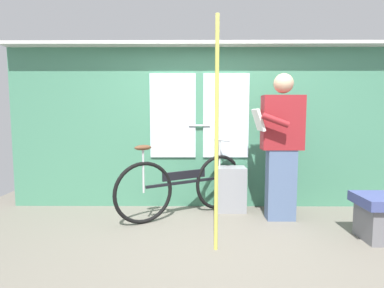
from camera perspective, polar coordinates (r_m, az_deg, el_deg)
The scene contains 6 objects.
ground_plane at distance 3.14m, azimuth 5.58°, elevation -18.26°, with size 6.41×4.09×0.04m, color #666056.
train_door_wall at distance 4.10m, azimuth 4.08°, elevation 3.87°, with size 5.41×0.28×2.15m.
bicycle_near_door at distance 3.77m, azimuth -1.57°, elevation -7.68°, with size 1.54×0.95×0.93m.
passenger_reading_newspaper at distance 3.72m, azimuth 16.22°, elevation 0.06°, with size 0.57×0.49×1.71m.
trash_bin_by_wall at distance 4.03m, azimuth 7.11°, elevation -8.27°, with size 0.39×0.28×0.57m, color gray.
handrail_pole at distance 2.75m, azimuth 4.59°, elevation 1.55°, with size 0.04×0.04×2.11m, color #C6C14C.
Camera 1 is at (-0.27, -2.86, 1.25)m, focal length 28.70 mm.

